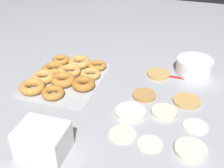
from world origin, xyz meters
TOP-DOWN VIEW (x-y plane):
  - ground_plane at (0.00, 0.00)m, footprint 3.00×3.00m
  - pancake_0 at (0.22, 0.11)m, footprint 0.08×0.08m
  - pancake_1 at (-0.05, 0.21)m, footprint 0.11×0.11m
  - pancake_2 at (-0.23, 0.06)m, footprint 0.10×0.10m
  - pancake_3 at (0.09, 0.25)m, footprint 0.09×0.09m
  - pancake_4 at (0.09, 0.01)m, footprint 0.12×0.12m
  - pancake_5 at (-0.04, 0.04)m, footprint 0.10×0.10m
  - pancake_6 at (0.21, 0.01)m, footprint 0.10×0.10m
  - pancake_7 at (0.22, 0.24)m, footprint 0.10×0.10m
  - pancake_8 at (0.05, 0.13)m, footprint 0.10×0.10m
  - donut_tray at (-0.07, -0.33)m, footprint 0.39×0.31m
  - batter_bowl at (-0.30, 0.22)m, footprint 0.17×0.17m
  - container_stack at (0.35, -0.21)m, footprint 0.12×0.15m
  - spatula at (-0.23, 0.24)m, footprint 0.06×0.27m

SIDE VIEW (x-z plane):
  - ground_plane at x=0.00m, z-range 0.00..0.00m
  - spatula at x=-0.23m, z-range 0.00..0.01m
  - pancake_3 at x=0.09m, z-range 0.00..0.01m
  - pancake_6 at x=0.21m, z-range 0.00..0.01m
  - pancake_0 at x=0.22m, z-range 0.00..0.01m
  - pancake_1 at x=-0.05m, z-range 0.00..0.01m
  - pancake_5 at x=-0.04m, z-range 0.00..0.01m
  - pancake_2 at x=-0.23m, z-range 0.00..0.01m
  - pancake_8 at x=0.05m, z-range 0.00..0.01m
  - pancake_4 at x=0.09m, z-range 0.00..0.02m
  - pancake_7 at x=0.22m, z-range 0.00..0.02m
  - donut_tray at x=-0.07m, z-range 0.00..0.04m
  - batter_bowl at x=-0.30m, z-range 0.00..0.07m
  - container_stack at x=0.35m, z-range 0.00..0.10m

